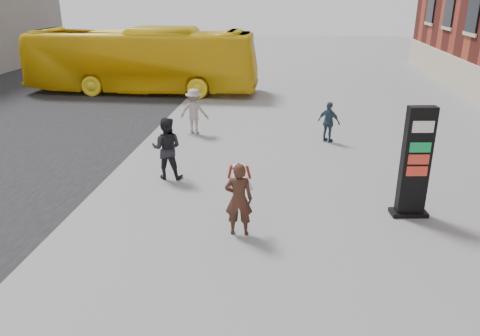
# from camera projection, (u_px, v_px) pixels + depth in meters

# --- Properties ---
(ground) EXTENTS (100.00, 100.00, 0.00)m
(ground) POSITION_uv_depth(u_px,v_px,m) (268.00, 223.00, 11.34)
(ground) COLOR #9E9EA3
(info_pylon) EXTENTS (0.94, 0.55, 2.78)m
(info_pylon) POSITION_uv_depth(u_px,v_px,m) (415.00, 163.00, 11.27)
(info_pylon) COLOR black
(info_pylon) RESTS_ON ground
(woman) EXTENTS (0.68, 0.62, 1.74)m
(woman) POSITION_uv_depth(u_px,v_px,m) (239.00, 198.00, 10.55)
(woman) COLOR #391F15
(woman) RESTS_ON ground
(bus) EXTENTS (12.44, 2.95, 3.46)m
(bus) POSITION_uv_depth(u_px,v_px,m) (142.00, 60.00, 25.20)
(bus) COLOR yellow
(bus) RESTS_ON road
(pedestrian_a) EXTENTS (0.92, 0.73, 1.86)m
(pedestrian_a) POSITION_uv_depth(u_px,v_px,m) (167.00, 148.00, 13.76)
(pedestrian_a) COLOR black
(pedestrian_a) RESTS_ON ground
(pedestrian_b) EXTENTS (1.19, 0.76, 1.76)m
(pedestrian_b) POSITION_uv_depth(u_px,v_px,m) (194.00, 111.00, 18.14)
(pedestrian_b) COLOR gray
(pedestrian_b) RESTS_ON ground
(pedestrian_c) EXTENTS (0.94, 0.78, 1.50)m
(pedestrian_c) POSITION_uv_depth(u_px,v_px,m) (329.00, 122.00, 17.15)
(pedestrian_c) COLOR #2D4456
(pedestrian_c) RESTS_ON ground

